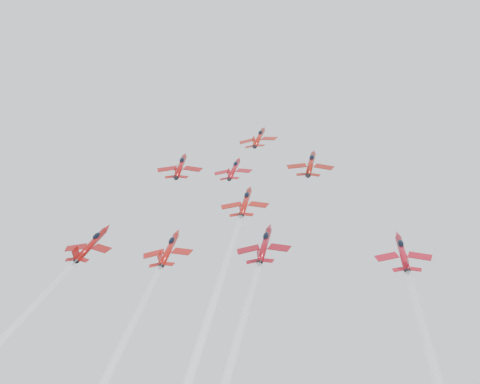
# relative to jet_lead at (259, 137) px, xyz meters

# --- Properties ---
(jet_lead) EXTENTS (9.45, 11.46, 9.23)m
(jet_lead) POSITION_rel_jet_lead_xyz_m (0.00, 0.00, 0.00)
(jet_lead) COLOR #A61B0F
(jet_row2_left) EXTENTS (10.29, 12.47, 10.05)m
(jet_row2_left) POSITION_rel_jet_lead_xyz_m (-15.86, -10.87, -8.71)
(jet_row2_left) COLOR #980E0E
(jet_row2_center) EXTENTS (8.44, 10.23, 8.24)m
(jet_row2_center) POSITION_rel_jet_lead_xyz_m (-2.99, -13.22, -10.62)
(jet_row2_center) COLOR #A91019
(jet_row2_right) EXTENTS (9.92, 12.02, 9.69)m
(jet_row2_right) POSITION_rel_jet_lead_xyz_m (13.49, -12.66, -10.16)
(jet_row2_right) COLOR maroon
(jet_center) EXTENTS (9.34, 80.17, 64.67)m
(jet_center) POSITION_rel_jet_lead_xyz_m (2.11, -60.40, -48.54)
(jet_center) COLOR #A91810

